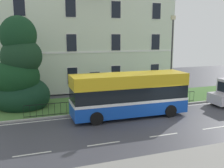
{
  "coord_description": "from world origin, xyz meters",
  "views": [
    {
      "loc": [
        -10.39,
        -15.49,
        6.23
      ],
      "look_at": [
        -3.18,
        4.63,
        2.24
      ],
      "focal_mm": 42.03,
      "sensor_mm": 36.0,
      "label": 1
    }
  ],
  "objects": [
    {
      "name": "single_decker_bus",
      "position": [
        -2.5,
        2.57,
        1.76
      ],
      "size": [
        9.05,
        2.81,
        3.36
      ],
      "rotation": [
        0.0,
        0.0,
        -0.02
      ],
      "color": "#1548B6",
      "rests_on": "ground_plane"
    },
    {
      "name": "street_lamp_post",
      "position": [
        3.01,
        5.52,
        4.55
      ],
      "size": [
        0.36,
        0.24,
        7.85
      ],
      "color": "#333338",
      "rests_on": "ground_plane"
    },
    {
      "name": "evergreen_tree",
      "position": [
        -10.31,
        7.68,
        2.94
      ],
      "size": [
        4.65,
        4.65,
        8.46
      ],
      "color": "#423328",
      "rests_on": "ground_plane"
    },
    {
      "name": "iron_verge_railing",
      "position": [
        -2.7,
        4.4,
        0.62
      ],
      "size": [
        15.18,
        0.04,
        0.97
      ],
      "color": "black",
      "rests_on": "ground_plane"
    },
    {
      "name": "georgian_townhouse",
      "position": [
        -2.7,
        15.88,
        6.64
      ],
      "size": [
        19.88,
        8.79,
        12.97
      ],
      "color": "silver",
      "rests_on": "ground_plane"
    },
    {
      "name": "litter_bin",
      "position": [
        -1.25,
        4.85,
        0.7
      ],
      "size": [
        0.55,
        0.55,
        1.16
      ],
      "color": "#4C4742",
      "rests_on": "ground_plane"
    },
    {
      "name": "ground_plane",
      "position": [
        0.0,
        1.12,
        -0.01
      ],
      "size": [
        60.0,
        56.0,
        0.18
      ],
      "color": "#3E3E46"
    }
  ]
}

